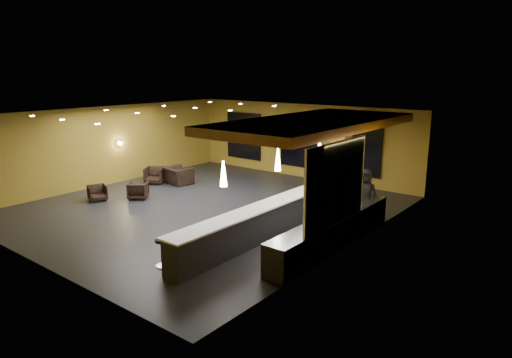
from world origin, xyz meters
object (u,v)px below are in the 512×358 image
Objects in this scene: bar_stool_6 at (307,194)px; bar_stool_5 at (287,201)px; armchair_d at (178,176)px; bar_stool_2 at (226,227)px; bar_counter at (268,221)px; staff_c at (365,194)px; staff_b at (352,195)px; bar_stool_4 at (268,208)px; prep_counter at (333,232)px; armchair_c at (155,175)px; column at (340,159)px; armchair_b at (138,190)px; staff_a at (327,195)px; pendant_2 at (319,149)px; armchair_a at (97,193)px; pendant_1 at (278,160)px; bar_stool_1 at (196,237)px; bar_stool_0 at (162,249)px; bar_stool_3 at (249,217)px.

bar_stool_5 is at bearing -91.15° from bar_stool_6.
armchair_d is 1.63× the size of bar_stool_2.
bar_stool_5 is at bearing 109.29° from bar_counter.
staff_b is at bearing -135.71° from staff_c.
bar_stool_4 is (-2.45, -2.30, -0.40)m from staff_c.
prep_counter reaches higher than armchair_c.
armchair_b is at bearing -146.30° from column.
staff_b is 2.28m from bar_stool_5.
column is at bearing 129.04° from staff_c.
staff_a is at bearing -29.80° from armchair_c.
armchair_c is (-1.47, 2.06, 0.04)m from armchair_b.
bar_counter is 11.43× the size of pendant_2.
prep_counter is at bearing 31.86° from bar_stool_2.
column is 5.08× the size of armchair_a.
bar_stool_6 reaches higher than armchair_b.
bar_stool_2 is 4.61m from bar_stool_6.
armchair_a is at bearing 92.06° from armchair_d.
staff_c reaches higher than prep_counter.
pendant_1 reaches higher than bar_stool_4.
bar_stool_1 is (6.96, -1.40, 0.21)m from armchair_a.
column is at bearing -17.05° from armchair_c.
pendant_1 is 0.40× the size of staff_c.
staff_a is 2.27× the size of bar_stool_2.
bar_stool_2 is at bearing -130.52° from staff_a.
armchair_b is 2.73m from armchair_d.
staff_c is 5.15m from bar_stool_2.
column reaches higher than pendant_2.
armchair_c is at bearing 155.42° from bar_stool_2.
column is 4.29× the size of bar_stool_1.
bar_stool_1 is at bearing -103.63° from pendant_1.
staff_b reaches higher than staff_a.
prep_counter is at bearing 0.00° from pendant_1.
staff_c is (1.60, -1.17, -0.87)m from column.
armchair_a is at bearing 178.70° from bar_stool_2.
bar_stool_0 is at bearing -88.45° from armchair_a.
bar_stool_2 is at bearing 157.31° from armchair_d.
armchair_b is at bearing 177.22° from bar_stool_3.
armchair_a is (-9.27, -4.44, -0.57)m from staff_c.
bar_stool_6 is at bearing 91.32° from bar_stool_3.
pendant_1 reaches higher than armchair_c.
bar_stool_3 is (-1.98, -3.10, -0.38)m from staff_b.
armchair_c is 7.47m from bar_stool_6.
armchair_c is at bearing -174.62° from pendant_2.
armchair_c is 1.09× the size of bar_stool_4.
armchair_c is (-8.11, -0.76, -1.97)m from pendant_2.
bar_stool_4 is (-2.85, 0.63, 0.06)m from prep_counter.
prep_counter reaches higher than bar_stool_4.
bar_stool_4 is at bearing 143.53° from pendant_1.
bar_counter is 3.52m from bar_stool_6.
prep_counter is 10.26m from armchair_c.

